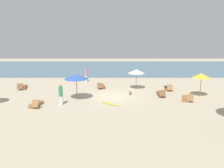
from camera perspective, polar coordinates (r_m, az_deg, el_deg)
ground_plane at (r=23.05m, az=-0.25°, el=-2.99°), size 60.00×60.00×0.00m
ocean_water at (r=39.66m, az=-0.17°, el=3.85°), size 48.00×16.00×0.06m
umbrella_0 at (r=25.53m, az=5.78°, el=3.03°), size 1.75×1.75×2.17m
umbrella_1 at (r=21.83m, az=-8.56°, el=1.68°), size 2.17×2.17×2.32m
umbrella_2 at (r=24.08m, az=20.50°, el=1.90°), size 1.72×1.72×2.28m
lounger_0 at (r=26.14m, az=13.10°, el=-1.00°), size 0.77×1.74×0.70m
lounger_1 at (r=27.65m, az=-20.48°, el=-0.74°), size 0.87×1.74×0.72m
lounger_2 at (r=23.70m, az=11.51°, el=-2.38°), size 0.62×1.68×0.71m
lounger_3 at (r=26.36m, az=-2.60°, el=-0.57°), size 0.94×1.79×0.67m
lounger_4 at (r=22.80m, az=17.16°, el=-3.32°), size 1.01×1.72×0.75m
lounger_5 at (r=21.12m, az=-17.71°, el=-4.65°), size 0.94×1.74×0.73m
person_0 at (r=20.72m, az=-12.19°, el=-2.45°), size 0.33×0.33×1.84m
person_1 at (r=29.21m, az=-6.31°, el=2.24°), size 0.40×0.40×1.79m
dog at (r=23.82m, az=4.30°, el=-2.10°), size 0.35×0.65×0.30m
surfboard at (r=20.78m, az=-0.57°, el=-4.69°), size 1.73×1.58×0.07m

